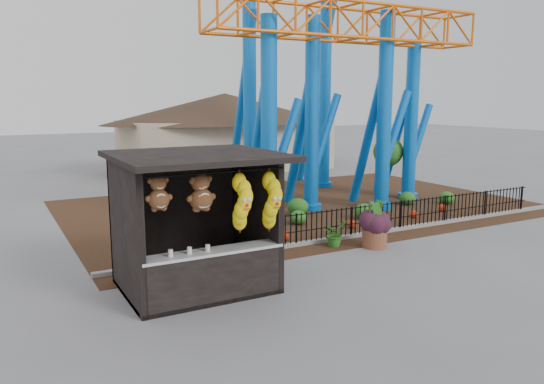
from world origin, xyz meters
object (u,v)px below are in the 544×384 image
prize_booth (199,225)px  potted_plant (334,234)px  terracotta_planter (375,236)px  roller_coaster (323,43)px

prize_booth → potted_plant: 5.15m
prize_booth → potted_plant: prize_booth is taller
terracotta_planter → potted_plant: bearing=148.2°
prize_booth → potted_plant: size_ratio=4.53×
potted_plant → prize_booth: bearing=173.4°
terracotta_planter → potted_plant: potted_plant is taller
roller_coaster → potted_plant: bearing=-120.1°
prize_booth → roller_coaster: 11.97m
roller_coaster → terracotta_planter: (-2.34, -6.37, -6.12)m
prize_booth → potted_plant: bearing=18.1°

